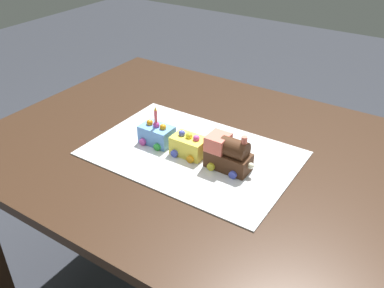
# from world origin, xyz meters

# --- Properties ---
(dining_table) EXTENTS (1.40, 1.00, 0.74)m
(dining_table) POSITION_xyz_m (0.00, 0.00, 0.63)
(dining_table) COLOR #382316
(dining_table) RESTS_ON ground
(cake_board) EXTENTS (0.60, 0.40, 0.00)m
(cake_board) POSITION_xyz_m (0.04, 0.05, 0.74)
(cake_board) COLOR silver
(cake_board) RESTS_ON dining_table
(cake_locomotive) EXTENTS (0.14, 0.08, 0.12)m
(cake_locomotive) POSITION_xyz_m (-0.09, 0.06, 0.79)
(cake_locomotive) COLOR #472816
(cake_locomotive) RESTS_ON cake_board
(cake_car_gondola_lemon) EXTENTS (0.10, 0.08, 0.07)m
(cake_car_gondola_lemon) POSITION_xyz_m (0.04, 0.06, 0.77)
(cake_car_gondola_lemon) COLOR #F4E04C
(cake_car_gondola_lemon) RESTS_ON cake_board
(cake_car_caboose_sky_blue) EXTENTS (0.10, 0.08, 0.07)m
(cake_car_caboose_sky_blue) POSITION_xyz_m (0.16, 0.06, 0.77)
(cake_car_caboose_sky_blue) COLOR #669EEA
(cake_car_caboose_sky_blue) RESTS_ON cake_board
(birthday_candle) EXTENTS (0.01, 0.01, 0.05)m
(birthday_candle) POSITION_xyz_m (0.16, 0.06, 0.84)
(birthday_candle) COLOR #F24C59
(birthday_candle) RESTS_ON cake_car_caboose_sky_blue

